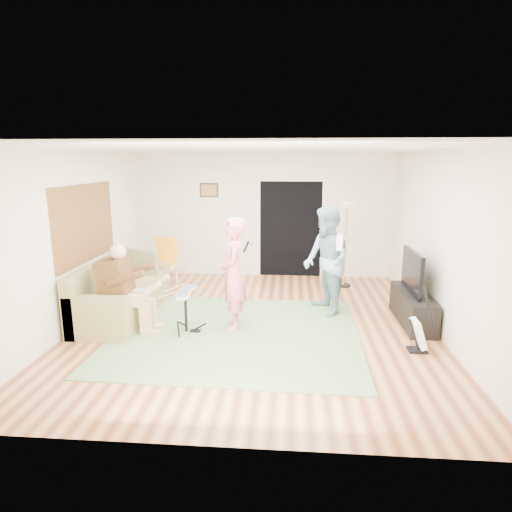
{
  "coord_description": "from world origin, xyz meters",
  "views": [
    {
      "loc": [
        0.53,
        -6.36,
        2.53
      ],
      "look_at": [
        -0.0,
        0.3,
        1.04
      ],
      "focal_mm": 30.0,
      "sensor_mm": 36.0,
      "label": 1
    }
  ],
  "objects_px": {
    "torchiere_lamp": "(346,229)",
    "dining_chair": "(164,272)",
    "tv_cabinet": "(413,308)",
    "drum_kit": "(186,314)",
    "singer": "(233,274)",
    "guitar_spare": "(419,333)",
    "television": "(412,271)",
    "sofa": "(118,297)",
    "guitarist": "(327,261)"
  },
  "relations": [
    {
      "from": "torchiere_lamp",
      "to": "dining_chair",
      "type": "xyz_separation_m",
      "value": [
        -3.6,
        -0.57,
        -0.81
      ]
    },
    {
      "from": "tv_cabinet",
      "to": "drum_kit",
      "type": "bearing_deg",
      "value": -169.2
    },
    {
      "from": "singer",
      "to": "drum_kit",
      "type": "bearing_deg",
      "value": -79.37
    },
    {
      "from": "guitar_spare",
      "to": "drum_kit",
      "type": "bearing_deg",
      "value": 173.0
    },
    {
      "from": "torchiere_lamp",
      "to": "tv_cabinet",
      "type": "bearing_deg",
      "value": -67.13
    },
    {
      "from": "singer",
      "to": "television",
      "type": "bearing_deg",
      "value": 90.9
    },
    {
      "from": "guitar_spare",
      "to": "tv_cabinet",
      "type": "relative_size",
      "value": 0.64
    },
    {
      "from": "sofa",
      "to": "guitarist",
      "type": "relative_size",
      "value": 1.25
    },
    {
      "from": "sofa",
      "to": "tv_cabinet",
      "type": "distance_m",
      "value": 4.8
    },
    {
      "from": "sofa",
      "to": "guitarist",
      "type": "bearing_deg",
      "value": 5.72
    },
    {
      "from": "singer",
      "to": "tv_cabinet",
      "type": "xyz_separation_m",
      "value": [
        2.81,
        0.43,
        -0.61
      ]
    },
    {
      "from": "sofa",
      "to": "guitarist",
      "type": "height_order",
      "value": "guitarist"
    },
    {
      "from": "television",
      "to": "singer",
      "type": "bearing_deg",
      "value": -171.05
    },
    {
      "from": "guitar_spare",
      "to": "television",
      "type": "bearing_deg",
      "value": 81.71
    },
    {
      "from": "sofa",
      "to": "singer",
      "type": "relative_size",
      "value": 1.32
    },
    {
      "from": "sofa",
      "to": "guitarist",
      "type": "distance_m",
      "value": 3.52
    },
    {
      "from": "drum_kit",
      "to": "dining_chair",
      "type": "xyz_separation_m",
      "value": [
        -0.94,
        2.09,
        0.08
      ]
    },
    {
      "from": "drum_kit",
      "to": "television",
      "type": "bearing_deg",
      "value": 10.95
    },
    {
      "from": "drum_kit",
      "to": "guitarist",
      "type": "height_order",
      "value": "guitarist"
    },
    {
      "from": "sofa",
      "to": "guitarist",
      "type": "xyz_separation_m",
      "value": [
        3.45,
        0.35,
        0.6
      ]
    },
    {
      "from": "sofa",
      "to": "tv_cabinet",
      "type": "xyz_separation_m",
      "value": [
        4.8,
        0.02,
        -0.06
      ]
    },
    {
      "from": "drum_kit",
      "to": "guitarist",
      "type": "bearing_deg",
      "value": 24.87
    },
    {
      "from": "guitar_spare",
      "to": "dining_chair",
      "type": "relative_size",
      "value": 0.86
    },
    {
      "from": "drum_kit",
      "to": "sofa",
      "type": "bearing_deg",
      "value": 153.47
    },
    {
      "from": "sofa",
      "to": "guitar_spare",
      "type": "relative_size",
      "value": 2.53
    },
    {
      "from": "guitar_spare",
      "to": "sofa",
      "type": "bearing_deg",
      "value": 167.08
    },
    {
      "from": "television",
      "to": "guitarist",
      "type": "bearing_deg",
      "value": 165.86
    },
    {
      "from": "torchiere_lamp",
      "to": "dining_chair",
      "type": "relative_size",
      "value": 1.66
    },
    {
      "from": "singer",
      "to": "torchiere_lamp",
      "type": "bearing_deg",
      "value": 132.99
    },
    {
      "from": "guitarist",
      "to": "guitar_spare",
      "type": "bearing_deg",
      "value": 20.29
    },
    {
      "from": "guitarist",
      "to": "drum_kit",
      "type": "bearing_deg",
      "value": -84.15
    },
    {
      "from": "guitar_spare",
      "to": "television",
      "type": "height_order",
      "value": "television"
    },
    {
      "from": "dining_chair",
      "to": "television",
      "type": "relative_size",
      "value": 1.05
    },
    {
      "from": "sofa",
      "to": "television",
      "type": "relative_size",
      "value": 2.3
    },
    {
      "from": "drum_kit",
      "to": "guitar_spare",
      "type": "bearing_deg",
      "value": -7.0
    },
    {
      "from": "guitarist",
      "to": "guitar_spare",
      "type": "distance_m",
      "value": 1.92
    },
    {
      "from": "guitar_spare",
      "to": "torchiere_lamp",
      "type": "distance_m",
      "value": 3.27
    },
    {
      "from": "singer",
      "to": "torchiere_lamp",
      "type": "relative_size",
      "value": 1.0
    },
    {
      "from": "tv_cabinet",
      "to": "television",
      "type": "relative_size",
      "value": 1.41
    },
    {
      "from": "dining_chair",
      "to": "tv_cabinet",
      "type": "relative_size",
      "value": 0.74
    },
    {
      "from": "sofa",
      "to": "singer",
      "type": "height_order",
      "value": "singer"
    },
    {
      "from": "sofa",
      "to": "drum_kit",
      "type": "distance_m",
      "value": 1.46
    },
    {
      "from": "guitar_spare",
      "to": "torchiere_lamp",
      "type": "height_order",
      "value": "torchiere_lamp"
    },
    {
      "from": "sofa",
      "to": "drum_kit",
      "type": "height_order",
      "value": "sofa"
    },
    {
      "from": "torchiere_lamp",
      "to": "television",
      "type": "relative_size",
      "value": 1.74
    },
    {
      "from": "drum_kit",
      "to": "television",
      "type": "height_order",
      "value": "television"
    },
    {
      "from": "singer",
      "to": "guitar_spare",
      "type": "bearing_deg",
      "value": 68.21
    },
    {
      "from": "singer",
      "to": "dining_chair",
      "type": "height_order",
      "value": "singer"
    },
    {
      "from": "sofa",
      "to": "drum_kit",
      "type": "xyz_separation_m",
      "value": [
        1.3,
        -0.65,
        -0.01
      ]
    },
    {
      "from": "drum_kit",
      "to": "torchiere_lamp",
      "type": "distance_m",
      "value": 3.87
    }
  ]
}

